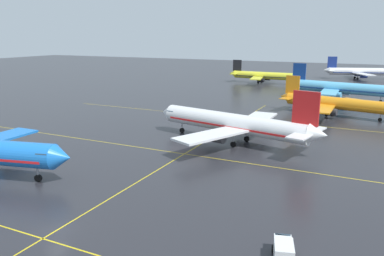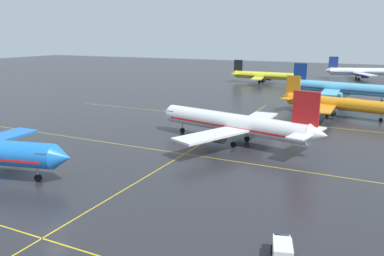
# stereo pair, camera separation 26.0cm
# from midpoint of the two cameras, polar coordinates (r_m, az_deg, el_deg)

# --- Properties ---
(ground_plane) EXTENTS (600.00, 600.00, 0.00)m
(ground_plane) POSITION_cam_midpoint_polar(r_m,az_deg,el_deg) (49.36, -19.60, -14.12)
(ground_plane) COLOR #28282D
(airliner_second_row) EXTENTS (39.56, 33.59, 12.37)m
(airliner_second_row) POSITION_cam_midpoint_polar(r_m,az_deg,el_deg) (81.15, 6.18, 0.66)
(airliner_second_row) COLOR white
(airliner_second_row) RESTS_ON ground
(airliner_third_row) EXTENTS (33.57, 28.51, 10.50)m
(airliner_third_row) POSITION_cam_midpoint_polar(r_m,az_deg,el_deg) (115.56, 20.32, 3.45)
(airliner_third_row) COLOR orange
(airliner_third_row) RESTS_ON ground
(airliner_far_left_stand) EXTENTS (38.65, 32.86, 12.07)m
(airliner_far_left_stand) POSITION_cam_midpoint_polar(r_m,az_deg,el_deg) (145.65, 20.84, 5.57)
(airliner_far_left_stand) COLOR #5BB7E5
(airliner_far_left_stand) RESTS_ON ground
(airliner_far_right_stand) EXTENTS (33.85, 29.23, 10.54)m
(airliner_far_right_stand) POSITION_cam_midpoint_polar(r_m,az_deg,el_deg) (185.72, 10.38, 7.63)
(airliner_far_right_stand) COLOR yellow
(airliner_far_right_stand) RESTS_ON ground
(airliner_distant_taxiway) EXTENTS (35.71, 30.54, 11.39)m
(airliner_distant_taxiway) POSITION_cam_midpoint_polar(r_m,az_deg,el_deg) (217.55, 23.51, 7.66)
(airliner_distant_taxiway) COLOR white
(airliner_distant_taxiway) RESTS_ON ground
(taxiway_markings) EXTENTS (111.51, 116.16, 0.01)m
(taxiway_markings) POSITION_cam_midpoint_polar(r_m,az_deg,el_deg) (74.32, -1.23, -3.85)
(taxiway_markings) COLOR yellow
(taxiway_markings) RESTS_ON ground
(service_truck_catering) EXTENTS (3.03, 4.45, 2.10)m
(service_truck_catering) POSITION_cam_midpoint_polar(r_m,az_deg,el_deg) (41.89, 13.18, -17.09)
(service_truck_catering) COLOR white
(service_truck_catering) RESTS_ON ground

